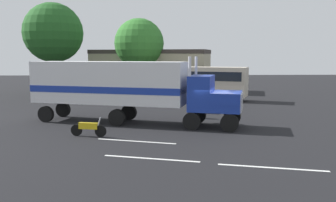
{
  "coord_description": "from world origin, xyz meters",
  "views": [
    {
      "loc": [
        -3.66,
        -21.77,
        4.56
      ],
      "look_at": [
        -2.74,
        0.86,
        1.6
      ],
      "focal_mm": 37.35,
      "sensor_mm": 36.0,
      "label": 1
    }
  ],
  "objects_px": {
    "parked_bus": "(193,80)",
    "tree_center": "(139,43)",
    "tree_left": "(53,33)",
    "motorcycle": "(89,128)",
    "person_bystander": "(190,106)",
    "semi_truck": "(124,86)"
  },
  "relations": [
    {
      "from": "motorcycle",
      "to": "person_bystander",
      "type": "bearing_deg",
      "value": 42.04
    },
    {
      "from": "parked_bus",
      "to": "tree_center",
      "type": "xyz_separation_m",
      "value": [
        -5.84,
        7.19,
        3.95
      ]
    },
    {
      "from": "semi_truck",
      "to": "parked_bus",
      "type": "height_order",
      "value": "semi_truck"
    },
    {
      "from": "tree_left",
      "to": "tree_center",
      "type": "relative_size",
      "value": 1.17
    },
    {
      "from": "tree_center",
      "to": "person_bystander",
      "type": "bearing_deg",
      "value": -76.22
    },
    {
      "from": "person_bystander",
      "to": "parked_bus",
      "type": "xyz_separation_m",
      "value": [
        1.43,
        10.78,
        1.17
      ]
    },
    {
      "from": "semi_truck",
      "to": "person_bystander",
      "type": "bearing_deg",
      "value": 20.61
    },
    {
      "from": "parked_bus",
      "to": "motorcycle",
      "type": "distance_m",
      "value": 18.31
    },
    {
      "from": "person_bystander",
      "to": "parked_bus",
      "type": "distance_m",
      "value": 10.94
    },
    {
      "from": "semi_truck",
      "to": "parked_bus",
      "type": "distance_m",
      "value": 13.92
    },
    {
      "from": "tree_center",
      "to": "semi_truck",
      "type": "bearing_deg",
      "value": -90.63
    },
    {
      "from": "semi_truck",
      "to": "person_bystander",
      "type": "relative_size",
      "value": 8.75
    },
    {
      "from": "parked_bus",
      "to": "motorcycle",
      "type": "bearing_deg",
      "value": -115.22
    },
    {
      "from": "parked_bus",
      "to": "tree_left",
      "type": "bearing_deg",
      "value": 160.99
    },
    {
      "from": "parked_bus",
      "to": "tree_left",
      "type": "height_order",
      "value": "tree_left"
    },
    {
      "from": "motorcycle",
      "to": "tree_center",
      "type": "xyz_separation_m",
      "value": [
        1.93,
        23.69,
        5.54
      ]
    },
    {
      "from": "tree_left",
      "to": "semi_truck",
      "type": "bearing_deg",
      "value": -61.83
    },
    {
      "from": "person_bystander",
      "to": "tree_left",
      "type": "xyz_separation_m",
      "value": [
        -14.21,
        16.17,
        6.26
      ]
    },
    {
      "from": "parked_bus",
      "to": "tree_center",
      "type": "distance_m",
      "value": 10.07
    },
    {
      "from": "motorcycle",
      "to": "tree_left",
      "type": "xyz_separation_m",
      "value": [
        -7.87,
        21.89,
        6.68
      ]
    },
    {
      "from": "motorcycle",
      "to": "semi_truck",
      "type": "bearing_deg",
      "value": 66.66
    },
    {
      "from": "person_bystander",
      "to": "motorcycle",
      "type": "bearing_deg",
      "value": -137.96
    }
  ]
}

